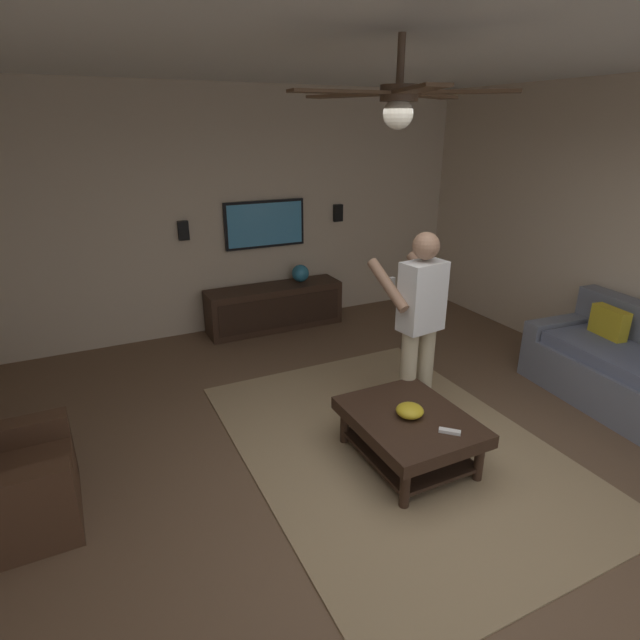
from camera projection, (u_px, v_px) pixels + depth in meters
ground_plane at (417, 504)px, 3.47m from camera, size 9.00×9.00×0.00m
wall_back_tv at (237, 212)px, 6.14m from camera, size 0.10×6.22×2.87m
ceiling_slab at (459, 12)px, 2.42m from camera, size 7.70×6.22×0.10m
area_rug at (392, 446)px, 4.09m from camera, size 3.17×2.28×0.01m
couch at (637, 377)px, 4.53m from camera, size 1.97×1.02×0.87m
coffee_table at (409, 427)px, 3.82m from camera, size 1.00×0.80×0.40m
media_console at (275, 307)px, 6.41m from camera, size 0.45×1.70×0.55m
tv at (265, 224)px, 6.25m from camera, size 0.05×1.02×0.57m
person_standing at (419, 316)px, 4.22m from camera, size 0.58×0.59×1.64m
bowl at (410, 411)px, 3.75m from camera, size 0.21×0.21×0.09m
remote_white at (450, 431)px, 3.56m from camera, size 0.14×0.14×0.02m
vase_round at (300, 273)px, 6.46m from camera, size 0.22×0.22×0.22m
wall_speaker_left at (338, 213)px, 6.66m from camera, size 0.06×0.12×0.22m
wall_speaker_right at (183, 231)px, 5.85m from camera, size 0.06×0.12×0.22m
ceiling_fan at (399, 99)px, 2.65m from camera, size 1.16×1.17×0.46m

